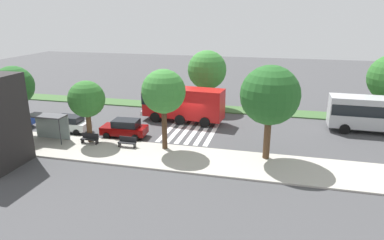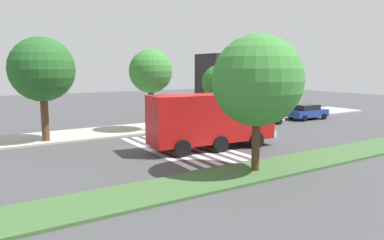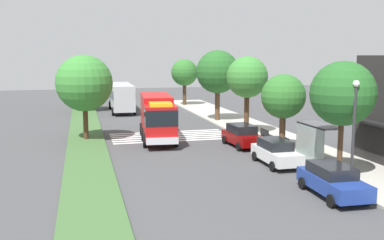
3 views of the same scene
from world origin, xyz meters
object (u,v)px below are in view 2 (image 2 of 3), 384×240
fire_truck (215,118)px  street_lamp (289,86)px  parked_car_mid (262,116)px  bench_near_shelter (214,118)px  bus_stop_shelter (245,103)px  bench_west_of_shelter (182,121)px  parked_car_west (211,120)px  sidewalk_tree_east (219,83)px  parked_car_east (308,112)px  median_tree_west (257,81)px  sidewalk_tree_far_east (275,73)px  sidewalk_tree_west (42,70)px  sidewalk_tree_center (151,72)px

fire_truck → street_lamp: street_lamp is taller
parked_car_mid → bench_near_shelter: size_ratio=2.73×
bus_stop_shelter → bench_west_of_shelter: bus_stop_shelter is taller
parked_car_west → sidewalk_tree_east: size_ratio=0.78×
bus_stop_shelter → bench_west_of_shelter: bearing=180.0°
parked_car_west → sidewalk_tree_east: sidewalk_tree_east is taller
parked_car_east → sidewalk_tree_east: (-10.26, 2.20, 3.25)m
fire_truck → median_tree_west: size_ratio=1.30×
parked_car_west → parked_car_east: 12.71m
bench_near_shelter → sidewalk_tree_east: size_ratio=0.28×
parked_car_east → sidewalk_tree_far_east: 5.43m
bench_near_shelter → street_lamp: bearing=-5.2°
parked_car_east → bus_stop_shelter: (-6.50, 2.66, 1.04)m
bench_near_shelter → sidewalk_tree_west: bearing=-178.3°
parked_car_mid → sidewalk_tree_east: 5.33m
sidewalk_tree_center → sidewalk_tree_far_east: bearing=-0.0°
fire_truck → bus_stop_shelter: size_ratio=2.62×
bench_near_shelter → street_lamp: (9.44, -0.86, 2.93)m
bench_near_shelter → bench_west_of_shelter: (-3.65, 0.00, 0.00)m
sidewalk_tree_far_east → street_lamp: bearing=-12.8°
fire_truck → bus_stop_shelter: fire_truck is taller
parked_car_mid → sidewalk_tree_center: size_ratio=0.63×
sidewalk_tree_far_east → parked_car_mid: bearing=-150.1°
sidewalk_tree_west → sidewalk_tree_east: bearing=-0.0°
parked_car_mid → bench_west_of_shelter: 7.98m
fire_truck → parked_car_east: size_ratio=2.00×
parked_car_mid → parked_car_east: parked_car_mid is taller
fire_truck → bus_stop_shelter: 13.40m
sidewalk_tree_far_east → bench_west_of_shelter: bearing=177.7°
parked_car_east → sidewalk_tree_center: 18.13m
sidewalk_tree_west → sidewalk_tree_far_east: (23.29, -0.00, -0.41)m
sidewalk_tree_center → bus_stop_shelter: bearing=2.4°
fire_truck → median_tree_west: median_tree_west is taller
bench_near_shelter → median_tree_west: median_tree_west is taller
parked_car_mid → median_tree_west: (-11.64, -11.89, 3.96)m
sidewalk_tree_center → fire_truck: bearing=-84.5°
fire_truck → parked_car_east: 17.79m
parked_car_west → parked_car_east: parked_car_west is taller
sidewalk_tree_east → sidewalk_tree_far_east: sidewalk_tree_far_east is taller
parked_car_mid → parked_car_east: 6.63m
street_lamp → parked_car_west: bearing=-171.2°
sidewalk_tree_east → parked_car_mid: bearing=-31.3°
street_lamp → sidewalk_tree_west: size_ratio=0.75×
sidewalk_tree_center → sidewalk_tree_east: bearing=0.0°
bench_west_of_shelter → parked_car_east: bearing=-10.6°
bench_near_shelter → sidewalk_tree_center: 8.35m
bench_west_of_shelter → median_tree_west: (-4.12, -14.55, 4.23)m
parked_car_mid → bus_stop_shelter: size_ratio=1.25×
sidewalk_tree_west → bench_near_shelter: bearing=1.7°
parked_car_east → sidewalk_tree_center: (-17.47, 2.20, 4.32)m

